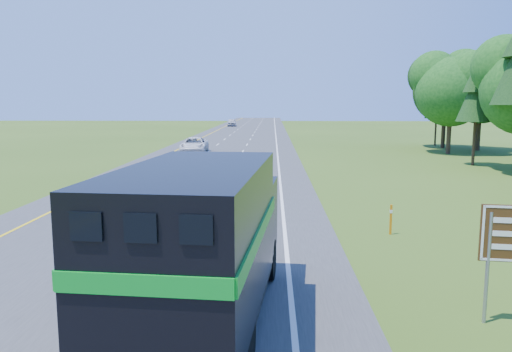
% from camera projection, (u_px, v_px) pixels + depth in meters
% --- Properties ---
extents(road, '(15.00, 260.00, 0.04)m').
position_uv_depth(road, '(220.00, 158.00, 47.08)').
color(road, '#38383A').
rests_on(road, ground).
extents(lane_markings, '(11.15, 260.00, 0.01)m').
position_uv_depth(lane_markings, '(220.00, 158.00, 47.08)').
color(lane_markings, yellow).
rests_on(lane_markings, road).
extents(horse_truck, '(3.40, 8.85, 3.83)m').
position_uv_depth(horse_truck, '(203.00, 242.00, 11.01)').
color(horse_truck, black).
rests_on(horse_truck, road).
extents(white_suv, '(2.86, 5.76, 1.57)m').
position_uv_depth(white_suv, '(194.00, 145.00, 51.87)').
color(white_suv, silver).
rests_on(white_suv, road).
extents(far_car, '(2.33, 5.00, 1.66)m').
position_uv_depth(far_car, '(232.00, 122.00, 111.29)').
color(far_car, '#B7B7BE').
rests_on(far_car, road).
extents(delineator, '(0.10, 0.05, 1.20)m').
position_uv_depth(delineator, '(391.00, 219.00, 19.60)').
color(delineator, orange).
rests_on(delineator, ground).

